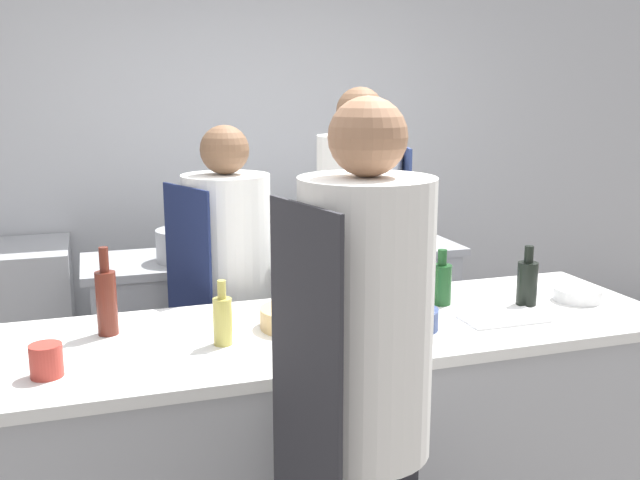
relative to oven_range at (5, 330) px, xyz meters
name	(u,v)px	position (x,y,z in m)	size (l,w,h in m)	color
wall_back	(233,150)	(1.39, 0.37, 0.93)	(8.00, 0.06, 2.80)	silver
prep_counter	(348,437)	(1.39, -1.76, 0.00)	(2.49, 0.82, 0.92)	#A8AAAF
pass_counter	(279,332)	(1.45, -0.49, 0.00)	(2.04, 0.57, 0.92)	#A8AAAF
oven_range	(5,330)	(0.00, 0.00, 0.00)	(0.73, 0.64, 0.94)	#A8AAAF
chef_at_prep_near	(363,424)	(1.17, -2.46, 0.42)	(0.41, 0.39, 1.77)	black
chef_at_stove	(359,279)	(1.69, -1.06, 0.43)	(0.45, 0.43, 1.79)	black
chef_at_pass_far	(228,306)	(1.07, -1.02, 0.34)	(0.46, 0.45, 1.63)	black
bottle_olive_oil	(223,319)	(0.90, -1.82, 0.55)	(0.07, 0.07, 0.23)	#B2A84C
bottle_vinegar	(106,300)	(0.53, -1.59, 0.58)	(0.07, 0.07, 0.32)	#5B2319
bottle_wine	(527,281)	(2.16, -1.75, 0.55)	(0.08, 0.08, 0.24)	black
bottle_cooking_oil	(441,283)	(1.83, -1.64, 0.55)	(0.08, 0.08, 0.23)	#19471E
bowl_mixing_large	(330,299)	(1.39, -1.52, 0.48)	(0.18, 0.18, 0.05)	navy
bowl_prep_small	(578,294)	(2.39, -1.77, 0.48)	(0.19, 0.19, 0.05)	white
bowl_ceramic_blue	(409,318)	(1.58, -1.87, 0.49)	(0.22, 0.22, 0.08)	navy
bowl_wooden_salad	(296,317)	(1.19, -1.73, 0.49)	(0.27, 0.27, 0.07)	tan
cup	(46,361)	(0.34, -1.93, 0.51)	(0.10, 0.10, 0.10)	#B2382D
cutting_board	(503,318)	(1.96, -1.89, 0.46)	(0.32, 0.18, 0.01)	white
stockpot	(186,245)	(0.95, -0.56, 0.54)	(0.30, 0.30, 0.16)	#A8AAAF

